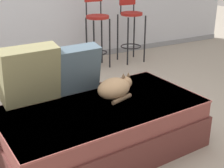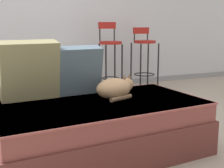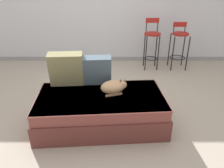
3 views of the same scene
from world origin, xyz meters
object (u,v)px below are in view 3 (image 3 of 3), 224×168
Objects in this scene: bar_stool_by_doorway at (179,42)px; couch at (101,109)px; throw_pillow_middle at (97,70)px; bar_stool_near_window at (152,40)px; throw_pillow_corner at (66,69)px; cat at (114,87)px.

couch is at bearing -127.23° from bar_stool_by_doorway.
throw_pillow_middle is (-0.07, 0.35, 0.43)m from couch.
throw_pillow_corner is at bearing -129.94° from bar_stool_near_window.
bar_stool_by_doorway is at bearing 54.78° from cat.
bar_stool_by_doorway is at bearing -0.18° from bar_stool_near_window.
throw_pillow_middle is 0.40× the size of bar_stool_near_window.
bar_stool_near_window is (1.49, 1.78, -0.05)m from throw_pillow_corner.
throw_pillow_corner is 2.74m from bar_stool_by_doorway.
throw_pillow_corner is at bearing 146.49° from couch.
bar_stool_near_window reaches higher than bar_stool_by_doorway.
cat is (0.66, -0.24, -0.16)m from throw_pillow_corner.
throw_pillow_middle is at bearing -133.58° from bar_stool_by_doorway.
throw_pillow_corner is at bearing 159.88° from cat.
throw_pillow_corner is 2.32m from bar_stool_near_window.
cat is at bearing -48.71° from throw_pillow_middle.
bar_stool_by_doorway reaches higher than throw_pillow_corner.
bar_stool_by_doorway is at bearing 46.42° from throw_pillow_middle.
throw_pillow_middle is 2.05m from bar_stool_near_window.
throw_pillow_middle is at bearing 131.29° from cat.
throw_pillow_corner is 0.42m from throw_pillow_middle.
bar_stool_near_window reaches higher than couch.
bar_stool_near_window is 1.09× the size of bar_stool_by_doorway.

